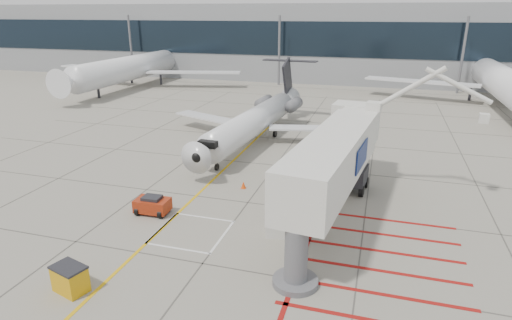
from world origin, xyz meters
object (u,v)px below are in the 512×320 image
(regional_jet, at_px, (246,112))
(spill_bin, at_px, (70,279))
(jet_bridge, at_px, (333,167))
(pushback_tug, at_px, (152,204))

(regional_jet, height_order, spill_bin, regional_jet)
(regional_jet, relative_size, spill_bin, 17.70)
(jet_bridge, bearing_deg, spill_bin, -130.22)
(jet_bridge, height_order, pushback_tug, jet_bridge)
(pushback_tug, height_order, spill_bin, spill_bin)
(regional_jet, distance_m, jet_bridge, 16.85)
(jet_bridge, relative_size, spill_bin, 12.44)
(regional_jet, distance_m, pushback_tug, 15.68)
(regional_jet, bearing_deg, spill_bin, -88.20)
(regional_jet, bearing_deg, pushback_tug, -91.39)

